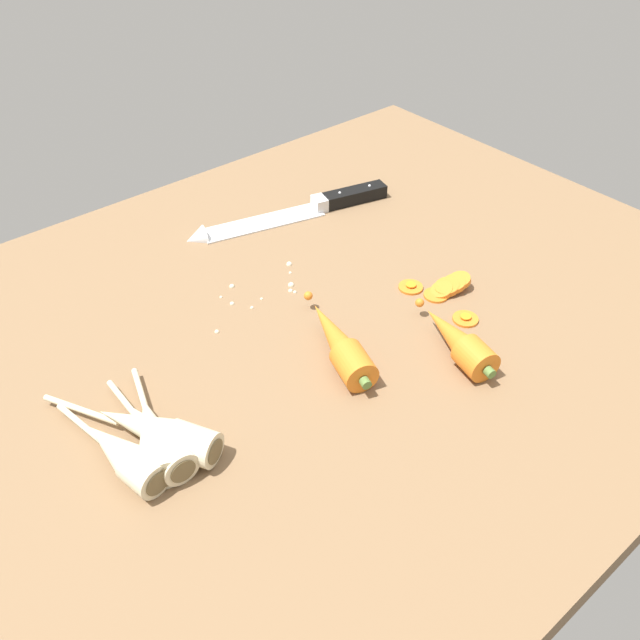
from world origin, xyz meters
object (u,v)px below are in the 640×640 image
parsnip_mid_right (156,431)px  carrot_slice_stack (448,287)px  chefs_knife (287,214)px  whole_carrot_second (458,341)px  parsnip_front (154,436)px  carrot_slice_stray_near (466,318)px  whole_carrot (339,343)px  parsnip_mid_left (156,438)px  parsnip_back (122,454)px  carrot_slice_stray_mid (411,286)px

parsnip_mid_right → carrot_slice_stack: bearing=-2.4°
chefs_knife → whole_carrot_second: size_ratio=2.21×
parsnip_front → carrot_slice_stray_near: size_ratio=5.10×
whole_carrot_second → carrot_slice_stack: size_ratio=2.17×
parsnip_front → carrot_slice_stack: 44.99cm
carrot_slice_stray_near → carrot_slice_stack: bearing=64.2°
whole_carrot → whole_carrot_second: 14.65cm
parsnip_front → whole_carrot_second: bearing=-16.3°
parsnip_mid_left → carrot_slice_stack: 44.92cm
whole_carrot → parsnip_mid_left: 24.72cm
chefs_knife → whole_carrot: whole_carrot is taller
whole_carrot → parsnip_back: whole_carrot is taller
chefs_knife → parsnip_front: (-40.11, -28.83, 1.33)cm
parsnip_mid_right → parsnip_back: bearing=-172.4°
chefs_knife → carrot_slice_stack: 30.52cm
parsnip_mid_left → carrot_slice_stray_near: parsnip_mid_left is taller
whole_carrot_second → parsnip_mid_left: whole_carrot_second is taller
chefs_knife → carrot_slice_stack: chefs_knife is taller
parsnip_mid_left → carrot_slice_stray_mid: parsnip_mid_left is taller
parsnip_mid_right → whole_carrot: bearing=-4.9°
whole_carrot → carrot_slice_stray_mid: (16.95, 4.10, -1.74)cm
carrot_slice_stray_near → parsnip_mid_right: bearing=169.7°
whole_carrot_second → carrot_slice_stray_near: (5.94, 3.57, -1.74)cm
parsnip_front → carrot_slice_stack: bearing=-1.7°
parsnip_back → parsnip_mid_right: bearing=7.6°
whole_carrot → carrot_slice_stray_near: whole_carrot is taller
whole_carrot → parsnip_back: 28.51cm
chefs_knife → parsnip_front: bearing=-144.3°
parsnip_mid_right → parsnip_mid_left: bearing=-116.8°
chefs_knife → parsnip_mid_right: (-39.61, -28.27, 1.33)cm
carrot_slice_stray_mid → parsnip_back: bearing=-176.8°
parsnip_back → carrot_slice_stack: size_ratio=2.45×
chefs_knife → whole_carrot: (-15.36, -30.36, 1.45)cm
parsnip_mid_left → parsnip_back: 3.80cm
parsnip_back → carrot_slice_stray_mid: size_ratio=5.10×
parsnip_back → carrot_slice_stray_mid: parsnip_back is taller
whole_carrot_second → carrot_slice_stray_near: whole_carrot_second is taller
parsnip_mid_right → carrot_slice_stack: 44.52cm
chefs_knife → whole_carrot_second: 39.62cm
whole_carrot → whole_carrot_second: (11.52, -9.05, 0.00)cm
parsnip_front → parsnip_mid_left: 0.31cm
parsnip_mid_right → parsnip_back: same height
parsnip_back → whole_carrot: bearing=-3.1°
chefs_knife → parsnip_back: size_ratio=1.96×
parsnip_back → carrot_slice_stray_near: parsnip_back is taller
whole_carrot → carrot_slice_stray_mid: whole_carrot is taller
carrot_slice_stray_mid → parsnip_front: bearing=-176.5°
whole_carrot → parsnip_front: 24.79cm
carrot_slice_stray_near → carrot_slice_stray_mid: 9.59cm
chefs_knife → carrot_slice_stray_near: size_ratio=10.05×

